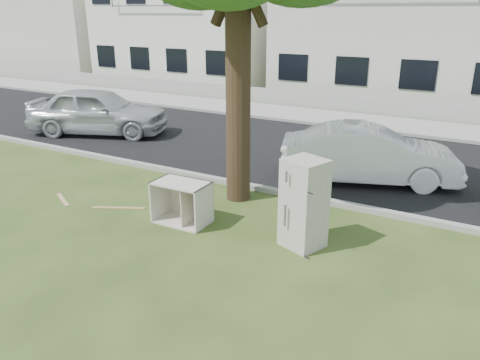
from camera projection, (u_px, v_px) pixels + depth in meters
The scene contains 16 objects.
ground at pixel (211, 232), 9.09m from camera, with size 120.00×120.00×0.00m, color #2F4217.
road at pixel (319, 154), 14.00m from camera, with size 120.00×7.00×0.01m, color black.
kerb_near at pixel (266, 192), 11.09m from camera, with size 120.00×0.18×0.12m, color gray.
kerb_far at pixel (353, 130), 16.91m from camera, with size 120.00×0.18×0.12m, color gray.
sidewalk at pixel (364, 122), 18.10m from camera, with size 120.00×2.80×0.01m, color gray.
low_wall at pixel (375, 106), 19.30m from camera, with size 120.00×0.15×0.70m, color gray.
townhouse_left at pixel (199, 20), 27.76m from camera, with size 10.20×8.16×7.04m.
townhouse_center at pixel (408, 18), 22.16m from camera, with size 11.22×8.16×7.44m.
filler_left at pixel (46, 23), 34.72m from camera, with size 16.00×9.00×6.40m, color beige.
fridge at pixel (304, 204), 8.30m from camera, with size 0.68×0.63×1.64m, color silver.
cabinet at pixel (182, 202), 9.38m from camera, with size 1.10×0.68×0.86m, color white.
plank_a at pixel (119, 208), 10.16m from camera, with size 1.17×0.10×0.02m, color #9B824B.
plank_b at pixel (63, 200), 10.61m from camera, with size 0.87×0.09×0.02m, color tan.
plank_c at pixel (169, 203), 10.44m from camera, with size 0.85×0.10×0.02m, color tan.
car_center at pixel (369, 154), 11.54m from camera, with size 1.50×4.29×1.42m, color white.
car_left at pixel (98, 111), 16.09m from camera, with size 1.90×4.72×1.61m, color #AFB2B7.
Camera 1 is at (4.51, -6.87, 4.04)m, focal length 35.00 mm.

